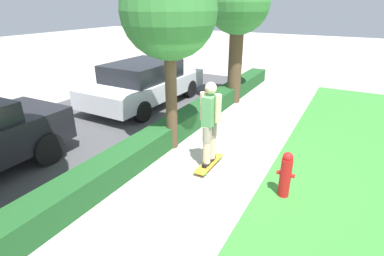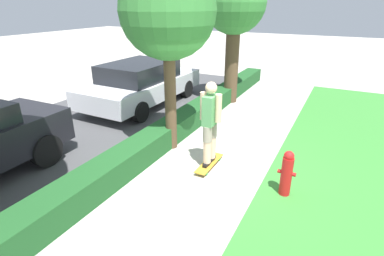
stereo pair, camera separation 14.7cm
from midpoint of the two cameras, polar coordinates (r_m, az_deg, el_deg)
The scene contains 10 objects.
ground_plane at distance 6.44m, azimuth 5.51°, elevation -7.45°, with size 60.00×60.00×0.00m, color #ADA89E.
grass_lawn_strip at distance 6.13m, azimuth 32.84°, elevation -13.12°, with size 15.90×4.00×0.01m.
street_asphalt at distance 8.78m, azimuth -20.44°, elevation -0.28°, with size 15.90×5.00×0.01m.
hedge_row at distance 7.02m, azimuth -6.45°, elevation -2.45°, with size 15.90×0.60×0.51m.
skateboard at distance 6.40m, azimuth 3.91°, elevation -6.78°, with size 0.98×0.24×0.10m.
skater_person at distance 5.99m, azimuth 4.16°, elevation 1.15°, with size 0.51×0.45×1.75m.
tree_mid at distance 6.55m, azimuth -3.75°, elevation 21.13°, with size 2.01×2.01×4.09m.
tree_far at distance 10.23m, azimuth 9.23°, elevation 21.87°, with size 1.98×1.98×4.23m.
parked_car_middle at distance 10.26m, azimuth -8.61°, elevation 8.55°, with size 4.59×2.07×1.44m.
fire_hydrant at distance 5.59m, azimuth 18.12°, elevation -8.41°, with size 0.20×0.32×0.88m.
Camera 1 is at (-5.11, -2.20, 3.24)m, focal length 28.00 mm.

